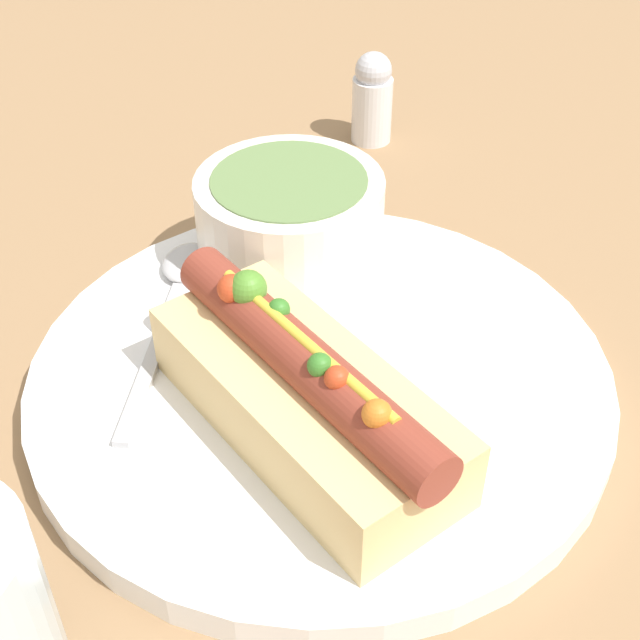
% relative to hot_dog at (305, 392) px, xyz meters
% --- Properties ---
extents(ground_plane, '(4.00, 4.00, 0.00)m').
position_rel_hot_dog_xyz_m(ground_plane, '(-0.01, 0.04, -0.04)').
color(ground_plane, '#93704C').
extents(dinner_plate, '(0.29, 0.29, 0.02)m').
position_rel_hot_dog_xyz_m(dinner_plate, '(-0.01, 0.04, -0.03)').
color(dinner_plate, white).
rests_on(dinner_plate, ground_plane).
extents(hot_dog, '(0.17, 0.14, 0.07)m').
position_rel_hot_dog_xyz_m(hot_dog, '(0.00, 0.00, 0.00)').
color(hot_dog, '#E5C17F').
rests_on(hot_dog, dinner_plate).
extents(soup_bowl, '(0.11, 0.11, 0.05)m').
position_rel_hot_dog_xyz_m(soup_bowl, '(-0.07, 0.12, 0.00)').
color(soup_bowl, silver).
rests_on(soup_bowl, dinner_plate).
extents(spoon, '(0.07, 0.16, 0.01)m').
position_rel_hot_dog_xyz_m(spoon, '(-0.11, 0.07, -0.02)').
color(spoon, '#B7B7BC').
rests_on(spoon, dinner_plate).
extents(salt_shaker, '(0.03, 0.03, 0.07)m').
position_rel_hot_dog_xyz_m(salt_shaker, '(-0.09, 0.30, -0.01)').
color(salt_shaker, silver).
rests_on(salt_shaker, ground_plane).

